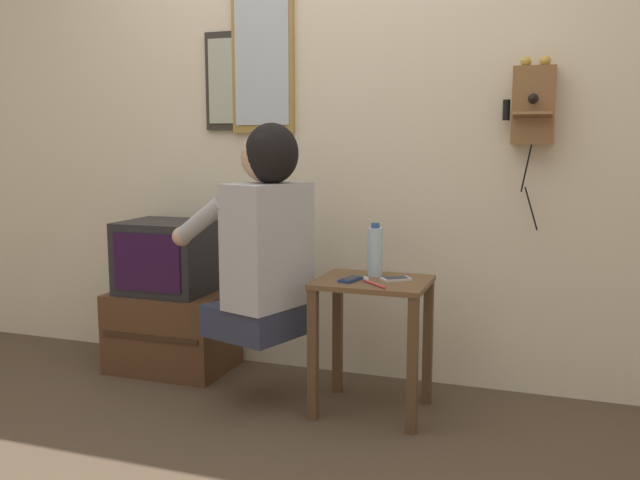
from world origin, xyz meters
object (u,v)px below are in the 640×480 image
(cell_phone_spare, at_px, (396,279))
(toothbrush, at_px, (373,283))
(television, at_px, (168,257))
(wall_phone_antique, at_px, (533,105))
(person, at_px, (263,235))
(cell_phone_held, at_px, (351,279))
(framed_picture, at_px, (231,81))
(water_bottle, at_px, (375,251))
(wall_mirror, at_px, (263,56))

(cell_phone_spare, height_order, toothbrush, toothbrush)
(television, distance_m, wall_phone_antique, 1.90)
(person, distance_m, cell_phone_held, 0.42)
(wall_phone_antique, xyz_separation_m, toothbrush, (-0.58, -0.48, -0.73))
(framed_picture, xyz_separation_m, cell_phone_spare, (0.96, -0.41, -0.88))
(wall_phone_antique, height_order, toothbrush, wall_phone_antique)
(television, height_order, cell_phone_spare, television)
(water_bottle, xyz_separation_m, toothbrush, (0.04, -0.19, -0.10))
(framed_picture, bearing_deg, person, -52.34)
(person, relative_size, wall_phone_antique, 1.24)
(framed_picture, distance_m, wall_mirror, 0.21)
(person, xyz_separation_m, wall_phone_antique, (1.07, 0.47, 0.56))
(cell_phone_held, relative_size, cell_phone_spare, 1.00)
(cell_phone_spare, bearing_deg, television, -135.60)
(television, height_order, framed_picture, framed_picture)
(wall_phone_antique, bearing_deg, cell_phone_spare, -144.75)
(water_bottle, bearing_deg, cell_phone_held, -116.62)
(wall_mirror, distance_m, toothbrush, 1.33)
(television, distance_m, cell_phone_held, 1.08)
(wall_phone_antique, xyz_separation_m, cell_phone_held, (-0.69, -0.43, -0.73))
(person, relative_size, wall_mirror, 1.24)
(cell_phone_held, xyz_separation_m, water_bottle, (0.07, 0.14, 0.10))
(wall_mirror, distance_m, cell_phone_spare, 1.33)
(wall_mirror, height_order, toothbrush, wall_mirror)
(wall_phone_antique, distance_m, water_bottle, 0.93)
(television, xyz_separation_m, water_bottle, (1.12, -0.12, 0.11))
(framed_picture, bearing_deg, wall_phone_antique, -1.72)
(wall_phone_antique, height_order, water_bottle, wall_phone_antique)
(toothbrush, bearing_deg, wall_mirror, 97.78)
(person, relative_size, framed_picture, 1.89)
(person, xyz_separation_m, water_bottle, (0.45, 0.18, -0.07))
(framed_picture, xyz_separation_m, wall_mirror, (0.18, -0.00, 0.12))
(framed_picture, relative_size, cell_phone_spare, 3.63)
(television, relative_size, wall_phone_antique, 0.60)
(television, bearing_deg, framed_picture, 40.11)
(water_bottle, bearing_deg, television, 174.10)
(toothbrush, bearing_deg, television, 119.32)
(framed_picture, distance_m, toothbrush, 1.36)
(framed_picture, bearing_deg, cell_phone_spare, -22.98)
(person, height_order, cell_phone_held, person)
(cell_phone_held, bearing_deg, water_bottle, 77.12)
(television, xyz_separation_m, toothbrush, (1.16, -0.30, 0.01))
(television, distance_m, wall_mirror, 1.12)
(person, height_order, cell_phone_spare, person)
(wall_phone_antique, bearing_deg, person, -156.26)
(cell_phone_held, relative_size, toothbrush, 1.08)
(wall_mirror, bearing_deg, water_bottle, -26.50)
(cell_phone_held, bearing_deg, cell_phone_spare, 34.74)
(cell_phone_held, bearing_deg, person, -160.06)
(cell_phone_spare, relative_size, toothbrush, 1.08)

